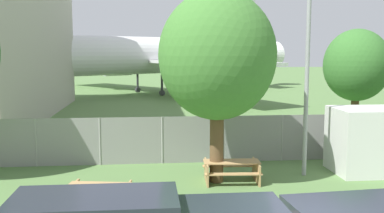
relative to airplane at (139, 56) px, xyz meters
name	(u,v)px	position (x,y,z in m)	size (l,w,h in m)	color
perimeter_fence	(223,139)	(4.02, -29.93, -3.15)	(56.07, 0.07, 1.96)	gray
airplane	(139,56)	(0.00, 0.00, 0.00)	(38.40, 31.86, 12.08)	white
picnic_bench_near_cabin	(231,169)	(3.84, -32.84, -3.65)	(2.07, 1.51, 0.76)	tan
picnic_bench_open_grass	(99,195)	(-0.57, -35.32, -3.66)	(2.05, 1.70, 0.76)	tan
tree_left_of_cabin	(217,56)	(3.31, -32.76, 0.34)	(4.10, 4.10, 6.76)	brown
tree_behind_benches	(357,66)	(11.64, -25.99, -0.23)	(3.38, 3.38, 5.79)	brown
light_mast	(308,50)	(6.74, -32.22, 0.55)	(0.44, 0.44, 7.65)	#99999E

